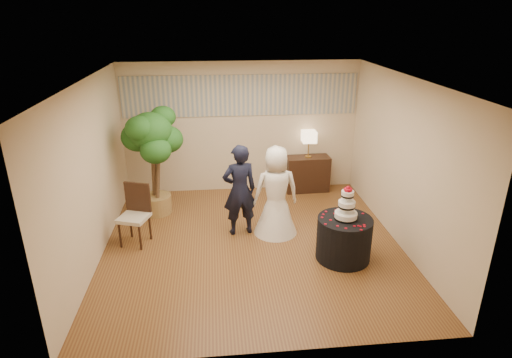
{
  "coord_description": "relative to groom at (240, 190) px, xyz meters",
  "views": [
    {
      "loc": [
        -0.59,
        -6.39,
        3.76
      ],
      "look_at": [
        0.1,
        0.4,
        1.05
      ],
      "focal_mm": 30.0,
      "sensor_mm": 36.0,
      "label": 1
    }
  ],
  "objects": [
    {
      "name": "floor",
      "position": [
        0.18,
        -0.45,
        -0.83
      ],
      "size": [
        5.0,
        5.0,
        0.0
      ],
      "primitive_type": "cube",
      "color": "brown",
      "rests_on": "ground"
    },
    {
      "name": "side_chair",
      "position": [
        -1.81,
        -0.2,
        -0.31
      ],
      "size": [
        0.61,
        0.62,
        1.04
      ],
      "primitive_type": null,
      "rotation": [
        0.0,
        0.0,
        -0.33
      ],
      "color": "black",
      "rests_on": "floor"
    },
    {
      "name": "mural_border",
      "position": [
        0.18,
        2.03,
        1.27
      ],
      "size": [
        4.9,
        0.02,
        0.85
      ],
      "primitive_type": "cube",
      "color": "#A1A196",
      "rests_on": "wall_back"
    },
    {
      "name": "ceiling",
      "position": [
        0.18,
        -0.45,
        1.97
      ],
      "size": [
        5.0,
        5.0,
        0.0
      ],
      "primitive_type": "cube",
      "color": "white",
      "rests_on": "wall_back"
    },
    {
      "name": "ficus_tree",
      "position": [
        -1.58,
        0.99,
        0.24
      ],
      "size": [
        1.4,
        1.4,
        2.13
      ],
      "primitive_type": null,
      "rotation": [
        0.0,
        0.0,
        -1.0
      ],
      "color": "#21571B",
      "rests_on": "floor"
    },
    {
      "name": "wedding_cake",
      "position": [
        1.6,
        -1.02,
        0.16
      ],
      "size": [
        0.36,
        0.36,
        0.56
      ],
      "primitive_type": null,
      "color": "white",
      "rests_on": "cake_table"
    },
    {
      "name": "cake_table",
      "position": [
        1.6,
        -1.02,
        -0.47
      ],
      "size": [
        1.07,
        1.07,
        0.71
      ],
      "primitive_type": "cylinder",
      "rotation": [
        0.0,
        0.0,
        0.27
      ],
      "color": "black",
      "rests_on": "floor"
    },
    {
      "name": "groom",
      "position": [
        0.0,
        0.0,
        0.0
      ],
      "size": [
        0.67,
        0.51,
        1.66
      ],
      "primitive_type": "imported",
      "rotation": [
        0.0,
        0.0,
        3.34
      ],
      "color": "black",
      "rests_on": "floor"
    },
    {
      "name": "wall_back",
      "position": [
        0.18,
        2.05,
        0.57
      ],
      "size": [
        5.0,
        0.06,
        2.8
      ],
      "primitive_type": "cube",
      "color": "beige",
      "rests_on": "ground"
    },
    {
      "name": "table_lamp",
      "position": [
        1.61,
        1.8,
        0.24
      ],
      "size": [
        0.29,
        0.29,
        0.58
      ],
      "primitive_type": null,
      "color": "beige",
      "rests_on": "console"
    },
    {
      "name": "wall_right",
      "position": [
        2.68,
        -0.45,
        0.57
      ],
      "size": [
        0.06,
        5.0,
        2.8
      ],
      "primitive_type": "cube",
      "color": "beige",
      "rests_on": "ground"
    },
    {
      "name": "bride",
      "position": [
        0.63,
        -0.05,
        -0.02
      ],
      "size": [
        0.84,
        0.83,
        1.62
      ],
      "primitive_type": "imported",
      "rotation": [
        0.0,
        0.0,
        3.21
      ],
      "color": "white",
      "rests_on": "floor"
    },
    {
      "name": "wall_left",
      "position": [
        -2.32,
        -0.45,
        0.57
      ],
      "size": [
        0.06,
        5.0,
        2.8
      ],
      "primitive_type": "cube",
      "color": "beige",
      "rests_on": "ground"
    },
    {
      "name": "console",
      "position": [
        1.61,
        1.8,
        -0.44
      ],
      "size": [
        0.95,
        0.45,
        0.78
      ],
      "primitive_type": "cube",
      "rotation": [
        0.0,
        0.0,
        0.04
      ],
      "color": "black",
      "rests_on": "floor"
    },
    {
      "name": "wall_front",
      "position": [
        0.18,
        -2.95,
        0.57
      ],
      "size": [
        5.0,
        0.06,
        2.8
      ],
      "primitive_type": "cube",
      "color": "beige",
      "rests_on": "ground"
    }
  ]
}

